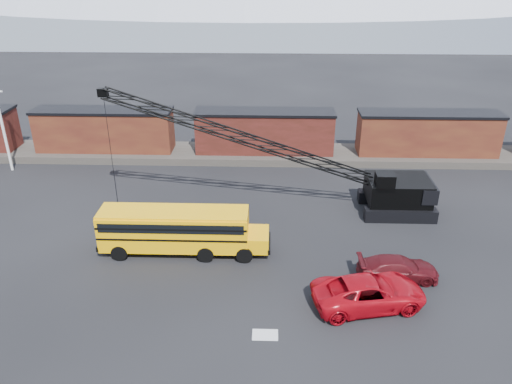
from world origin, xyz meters
TOP-DOWN VIEW (x-y plane):
  - ground at (0.00, 0.00)m, footprint 160.00×160.00m
  - gravel_berm at (0.00, 22.00)m, footprint 120.00×5.00m
  - boxcar_west_near at (-16.00, 22.00)m, footprint 13.70×3.10m
  - boxcar_mid at (0.00, 22.00)m, footprint 13.70×3.10m
  - boxcar_east_near at (16.00, 22.00)m, footprint 13.70×3.10m
  - utility_pole at (-24.00, 18.00)m, footprint 1.40×0.24m
  - snow_patch at (0.50, -4.00)m, footprint 1.40×0.90m
  - school_bus at (-5.45, 4.17)m, footprint 11.65×2.65m
  - red_pickup at (6.49, -1.24)m, footprint 7.10×4.33m
  - maroon_suv at (8.79, 1.51)m, footprint 5.14×2.18m
  - crawler_crane at (-0.04, 10.46)m, footprint 25.36×4.20m

SIDE VIEW (x-z plane):
  - ground at x=0.00m, z-range 0.00..0.00m
  - snow_patch at x=0.50m, z-range 0.00..0.02m
  - gravel_berm at x=0.00m, z-range 0.00..0.70m
  - maroon_suv at x=8.79m, z-range 0.00..1.48m
  - red_pickup at x=6.49m, z-range 0.00..1.84m
  - school_bus at x=-5.45m, z-range 0.20..3.39m
  - boxcar_west_near at x=-16.00m, z-range 0.68..4.85m
  - boxcar_mid at x=0.00m, z-range 0.68..4.85m
  - boxcar_east_near at x=16.00m, z-range 0.68..4.85m
  - utility_pole at x=-24.00m, z-range 0.15..8.15m
  - crawler_crane at x=-0.04m, z-range 0.53..10.74m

